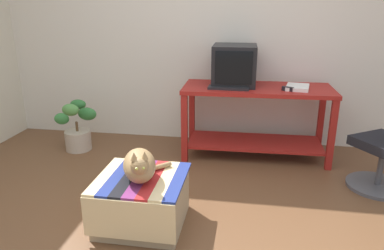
% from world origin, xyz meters
% --- Properties ---
extents(ground_plane, '(14.00, 14.00, 0.00)m').
position_xyz_m(ground_plane, '(0.00, 0.00, 0.00)').
color(ground_plane, brown).
extents(back_wall, '(8.00, 0.10, 2.60)m').
position_xyz_m(back_wall, '(0.00, 2.05, 1.30)').
color(back_wall, silver).
rests_on(back_wall, ground_plane).
extents(desk, '(1.50, 0.64, 0.74)m').
position_xyz_m(desk, '(0.54, 1.60, 0.50)').
color(desk, maroon).
rests_on(desk, ground_plane).
extents(tv_monitor, '(0.44, 0.48, 0.40)m').
position_xyz_m(tv_monitor, '(0.30, 1.67, 0.94)').
color(tv_monitor, black).
rests_on(tv_monitor, desk).
extents(keyboard, '(0.40, 0.16, 0.02)m').
position_xyz_m(keyboard, '(0.26, 1.46, 0.75)').
color(keyboard, black).
rests_on(keyboard, desk).
extents(book, '(0.26, 0.32, 0.03)m').
position_xyz_m(book, '(0.93, 1.56, 0.76)').
color(book, white).
rests_on(book, desk).
extents(ottoman_with_blanket, '(0.62, 0.61, 0.37)m').
position_xyz_m(ottoman_with_blanket, '(-0.26, 0.17, 0.19)').
color(ottoman_with_blanket, tan).
rests_on(ottoman_with_blanket, ground_plane).
extents(cat, '(0.34, 0.46, 0.26)m').
position_xyz_m(cat, '(-0.25, 0.14, 0.48)').
color(cat, '#9E7A4C').
rests_on(cat, ottoman_with_blanket).
extents(potted_plant, '(0.47, 0.41, 0.56)m').
position_xyz_m(potted_plant, '(-1.37, 1.43, 0.23)').
color(potted_plant, '#B7A893').
rests_on(potted_plant, ground_plane).
extents(stapler, '(0.11, 0.09, 0.04)m').
position_xyz_m(stapler, '(0.83, 1.46, 0.76)').
color(stapler, black).
rests_on(stapler, desk).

